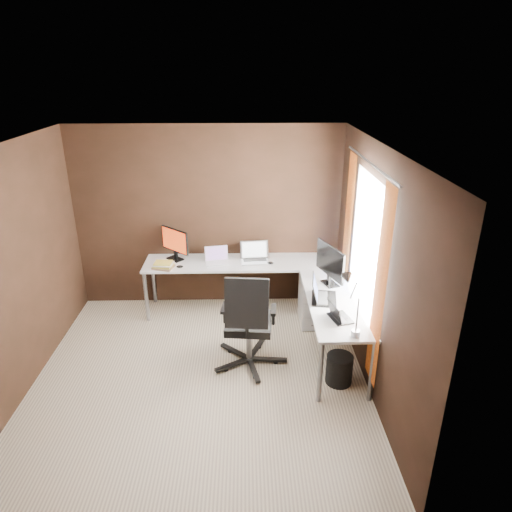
# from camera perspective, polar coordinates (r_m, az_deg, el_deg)

# --- Properties ---
(room) EXTENTS (3.60, 3.60, 2.50)m
(room) POSITION_cam_1_polar(r_m,az_deg,el_deg) (4.61, -3.33, -1.61)
(room) COLOR beige
(room) RESTS_ON ground
(desk) EXTENTS (2.65, 2.25, 0.73)m
(desk) POSITION_cam_1_polar(r_m,az_deg,el_deg) (5.75, 2.09, -2.99)
(desk) COLOR white
(desk) RESTS_ON ground
(drawer_pedestal) EXTENTS (0.42, 0.50, 0.60)m
(drawer_pedestal) POSITION_cam_1_polar(r_m,az_deg,el_deg) (6.08, 7.53, -5.66)
(drawer_pedestal) COLOR white
(drawer_pedestal) RESTS_ON ground
(monitor_left) EXTENTS (0.39, 0.35, 0.43)m
(monitor_left) POSITION_cam_1_polar(r_m,az_deg,el_deg) (6.22, -10.11, 1.70)
(monitor_left) COLOR black
(monitor_left) RESTS_ON desk
(monitor_right) EXTENTS (0.24, 0.58, 0.50)m
(monitor_right) POSITION_cam_1_polar(r_m,az_deg,el_deg) (5.46, 9.26, -0.87)
(monitor_right) COLOR black
(monitor_right) RESTS_ON desk
(laptop_white) EXTENTS (0.34, 0.27, 0.21)m
(laptop_white) POSITION_cam_1_polar(r_m,az_deg,el_deg) (6.12, -4.90, -0.37)
(laptop_white) COLOR white
(laptop_white) RESTS_ON desk
(laptop_silver) EXTENTS (0.40, 0.30, 0.25)m
(laptop_silver) POSITION_cam_1_polar(r_m,az_deg,el_deg) (6.16, -0.16, -0.07)
(laptop_silver) COLOR silver
(laptop_silver) RESTS_ON desk
(laptop_black_big) EXTENTS (0.34, 0.43, 0.26)m
(laptop_black_big) POSITION_cam_1_polar(r_m,az_deg,el_deg) (5.21, 8.10, -4.80)
(laptop_black_big) COLOR black
(laptop_black_big) RESTS_ON desk
(laptop_black_small) EXTENTS (0.26, 0.31, 0.18)m
(laptop_black_small) POSITION_cam_1_polar(r_m,az_deg,el_deg) (4.85, 10.24, -7.35)
(laptop_black_small) COLOR black
(laptop_black_small) RESTS_ON desk
(book_stack) EXTENTS (0.30, 0.27, 0.08)m
(book_stack) POSITION_cam_1_polar(r_m,az_deg,el_deg) (6.05, -11.50, -1.14)
(book_stack) COLOR #916F4E
(book_stack) RESTS_ON desk
(mouse_left) EXTENTS (0.10, 0.09, 0.04)m
(mouse_left) POSITION_cam_1_polar(r_m,az_deg,el_deg) (6.03, -9.51, -1.32)
(mouse_left) COLOR black
(mouse_left) RESTS_ON desk
(mouse_corner) EXTENTS (0.10, 0.08, 0.03)m
(mouse_corner) POSITION_cam_1_polar(r_m,az_deg,el_deg) (6.06, 1.82, -0.87)
(mouse_corner) COLOR black
(mouse_corner) RESTS_ON desk
(desk_lamp) EXTENTS (0.20, 0.24, 0.65)m
(desk_lamp) POSITION_cam_1_polar(r_m,az_deg,el_deg) (4.46, 11.72, -4.95)
(desk_lamp) COLOR slate
(desk_lamp) RESTS_ON desk
(office_chair) EXTENTS (0.66, 0.66, 1.17)m
(office_chair) POSITION_cam_1_polar(r_m,az_deg,el_deg) (5.19, -0.92, -10.28)
(office_chair) COLOR black
(office_chair) RESTS_ON ground
(wastebasket) EXTENTS (0.34, 0.34, 0.33)m
(wastebasket) POSITION_cam_1_polar(r_m,az_deg,el_deg) (5.12, 10.36, -13.74)
(wastebasket) COLOR black
(wastebasket) RESTS_ON ground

